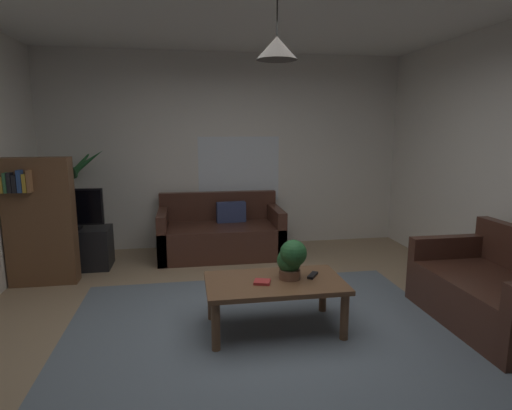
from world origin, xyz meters
The scene contains 15 objects.
floor centered at (0.00, 0.00, -0.01)m, with size 5.08×5.57×0.02m, color #9E8466.
rug centered at (0.00, -0.20, 0.00)m, with size 3.30×3.06×0.01m, color slate.
wall_back centered at (0.00, 2.81, 1.37)m, with size 5.20×0.06×2.74m, color silver.
window_pane centered at (0.16, 2.78, 1.12)m, with size 1.17×0.01×0.92m, color white.
couch_under_window centered at (-0.15, 2.30, 0.27)m, with size 1.63×0.85×0.82m.
couch_right_side centered at (2.05, -0.17, 0.28)m, with size 0.85×1.38×0.82m.
coffee_table centered at (0.12, 0.08, 0.37)m, with size 1.16×0.67×0.44m.
book_on_table_0 centered at (0.01, 0.03, 0.45)m, with size 0.13×0.12×0.02m, color #B22D2D.
remote_on_table_0 centered at (0.47, 0.12, 0.45)m, with size 0.05×0.16×0.02m, color black.
potted_plant_on_table centered at (0.27, 0.11, 0.62)m, with size 0.25×0.26×0.34m.
tv_stand centered at (-1.99, 2.03, 0.25)m, with size 0.90×0.44×0.50m, color black.
tv centered at (-1.99, 2.01, 0.75)m, with size 0.79×0.16×0.49m.
potted_palm_corner centered at (-2.07, 2.49, 0.66)m, with size 0.99×0.79×1.48m.
bookshelf_corner centered at (-2.17, 1.55, 0.72)m, with size 0.70×0.31×1.40m.
pendant_lamp centered at (0.12, 0.08, 2.31)m, with size 0.32×0.32×0.52m.
Camera 1 is at (-0.58, -3.20, 1.71)m, focal length 29.32 mm.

